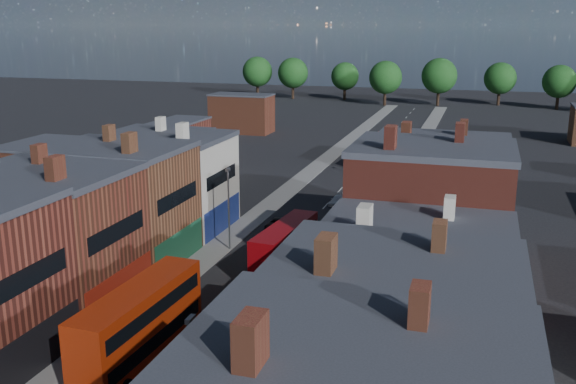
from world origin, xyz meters
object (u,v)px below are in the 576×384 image
Objects in this scene: bus_1 at (285,248)px; ped_1 at (142,296)px; car_2 at (277,224)px; ped_3 at (300,361)px; car_3 at (338,200)px; bus_2 at (381,150)px; bus_0 at (140,323)px; car_1 at (222,358)px.

ped_1 is (-8.35, -10.23, -1.31)m from bus_1.
car_2 is 29.90m from ped_3.
bus_1 is at bearing -84.19° from car_3.
bus_1 is at bearing -144.90° from ped_1.
bus_2 is 3.06× the size of car_3.
bus_0 is 3.51× the size of car_1.
car_1 is at bearing -83.42° from car_3.
bus_1 is at bearing -88.04° from bus_2.
bus_1 is at bearing 90.53° from car_1.
car_3 is at bearing 87.24° from bus_0.
car_1 is 39.66m from car_3.
bus_0 is at bearing -91.61° from bus_2.
car_1 is (0.87, -16.41, -1.82)m from bus_1.
bus_1 reaches higher than car_2.
bus_1 is 46.21m from bus_2.
car_3 is 34.37m from ped_1.
car_3 is at bearing 96.68° from bus_1.
car_1 is 5.11m from ped_3.
bus_0 is 1.05× the size of bus_2.
bus_0 is at bearing 112.15° from ped_3.
bus_1 is 12.88m from car_2.
car_2 is 12.09m from car_3.
ped_3 is (10.30, 1.28, -1.70)m from bus_0.
car_1 is at bearing -81.46° from bus_1.
bus_0 is at bearing 103.59° from ped_1.
car_2 is (-5.51, 28.29, -0.02)m from car_1.
ped_1 is at bearing -95.54° from car_2.
car_3 is (-1.49, -22.97, -2.07)m from bus_2.
ped_3 is at bearing -65.26° from car_2.
bus_2 is 3.34× the size of car_1.
car_3 is (3.87, 40.59, -2.21)m from bus_0.
car_1 is at bearing -86.92° from bus_2.
ped_1 reaches higher than car_3.
ped_1 is (-7.87, -33.45, 0.53)m from car_3.
ped_3 is at bearing -64.20° from bus_1.
car_1 is (-0.14, -62.61, -2.05)m from bus_2.
bus_2 is at bearing 90.91° from car_3.
ped_3 is (5.08, 0.33, 0.48)m from car_1.
car_2 is (-0.29, 29.24, -2.21)m from bus_0.
ped_1 is (-9.36, -56.42, -1.54)m from bus_2.
car_2 is 1.04× the size of car_3.
ped_1 is (-4.00, 7.14, -1.68)m from bus_0.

